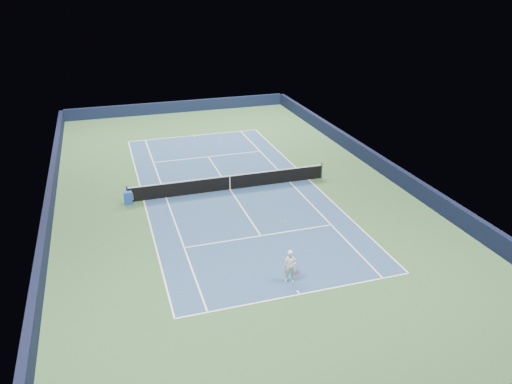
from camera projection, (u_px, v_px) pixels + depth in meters
name	position (u px, v px, depth m)	size (l,w,h in m)	color
ground	(230.00, 190.00, 32.11)	(40.00, 40.00, 0.00)	#2E512C
wall_far	(178.00, 107.00, 49.12)	(22.00, 0.35, 1.10)	black
wall_right	(379.00, 163.00, 34.87)	(0.35, 40.00, 1.10)	black
wall_left	(49.00, 204.00, 28.90)	(0.35, 40.00, 1.10)	black
court_surface	(230.00, 189.00, 32.11)	(10.97, 23.77, 0.01)	navy
baseline_far	(194.00, 136.00, 42.44)	(10.97, 0.08, 0.00)	white
baseline_near	(300.00, 294.00, 21.78)	(10.97, 0.08, 0.00)	white
sideline_doubles_right	(309.00, 179.00, 33.62)	(0.08, 23.77, 0.00)	white
sideline_doubles_left	(144.00, 200.00, 30.60)	(0.08, 23.77, 0.00)	white
sideline_singles_right	(290.00, 182.00, 33.24)	(0.08, 23.77, 0.00)	white
sideline_singles_left	(166.00, 197.00, 30.98)	(0.08, 23.77, 0.00)	white
service_line_far	(208.00, 157.00, 37.67)	(8.23, 0.08, 0.00)	white
service_line_near	(261.00, 236.00, 26.55)	(8.23, 0.08, 0.00)	white
center_service_line	(230.00, 189.00, 32.11)	(0.08, 12.80, 0.00)	white
center_mark_far	(195.00, 136.00, 42.31)	(0.08, 0.30, 0.00)	white
center_mark_near	(298.00, 292.00, 21.91)	(0.08, 0.30, 0.00)	white
tennis_net	(230.00, 182.00, 31.91)	(12.90, 0.10, 1.07)	black
sponsor_cube	(128.00, 198.00, 30.05)	(0.55, 0.44, 0.79)	#1B43A7
tennis_player	(290.00, 267.00, 22.36)	(0.79, 1.30, 2.61)	silver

